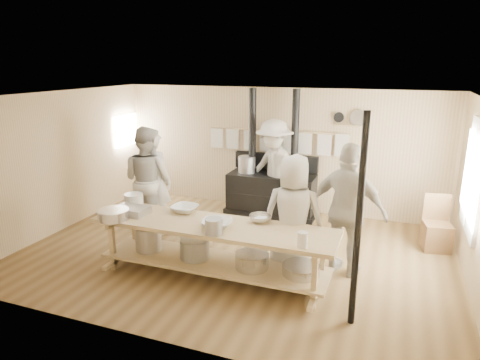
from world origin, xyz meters
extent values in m
plane|color=brown|center=(0.00, 0.00, 0.00)|extent=(7.00, 7.00, 0.00)
plane|color=tan|center=(0.00, 2.50, 1.30)|extent=(7.00, 0.00, 7.00)
plane|color=tan|center=(0.00, -2.50, 1.30)|extent=(7.00, 0.00, 7.00)
plane|color=tan|center=(-3.50, 0.00, 1.30)|extent=(0.00, 5.00, 5.00)
plane|color=#C5B992|center=(0.00, 0.00, 2.60)|extent=(7.00, 7.00, 0.00)
cube|color=beige|center=(3.47, 0.60, 1.50)|extent=(0.06, 1.35, 1.65)
plane|color=white|center=(3.43, 0.60, 1.50)|extent=(0.00, 1.50, 1.50)
cube|color=beige|center=(3.42, 0.60, 1.50)|extent=(0.02, 0.03, 1.50)
plane|color=white|center=(-3.45, 2.00, 1.60)|extent=(0.00, 0.90, 0.90)
cube|color=black|center=(0.00, 2.10, 0.42)|extent=(1.80, 0.70, 0.85)
cube|color=black|center=(0.00, 2.10, 0.05)|extent=(1.90, 0.75, 0.10)
cube|color=black|center=(0.00, 2.40, 1.05)|extent=(1.80, 0.12, 0.35)
cylinder|color=black|center=(-0.45, 2.15, 1.73)|extent=(0.15, 0.15, 1.75)
cylinder|color=black|center=(0.45, 2.15, 1.73)|extent=(0.15, 0.15, 1.75)
cylinder|color=#B2B2B7|center=(-0.55, 2.10, 1.02)|extent=(0.36, 0.36, 0.34)
cylinder|color=gray|center=(0.55, 2.05, 1.00)|extent=(0.30, 0.30, 0.30)
cylinder|color=tan|center=(0.00, 2.40, 1.72)|extent=(3.00, 0.04, 0.04)
cube|color=silver|center=(-1.35, 2.40, 1.50)|extent=(0.28, 0.01, 0.46)
cube|color=silver|center=(-0.96, 2.40, 1.50)|extent=(0.28, 0.01, 0.46)
cube|color=silver|center=(-0.58, 2.40, 1.50)|extent=(0.28, 0.01, 0.46)
cube|color=silver|center=(-0.19, 2.40, 1.50)|extent=(0.28, 0.01, 0.46)
cube|color=silver|center=(0.19, 2.40, 1.50)|extent=(0.28, 0.01, 0.46)
cube|color=silver|center=(0.58, 2.40, 1.50)|extent=(0.28, 0.01, 0.46)
cube|color=silver|center=(0.96, 2.40, 1.50)|extent=(0.28, 0.01, 0.46)
cube|color=silver|center=(1.35, 2.40, 1.50)|extent=(0.28, 0.01, 0.46)
cube|color=tan|center=(1.40, 2.42, 1.90)|extent=(0.50, 0.14, 0.03)
cylinder|color=black|center=(1.25, 2.44, 2.05)|extent=(0.20, 0.04, 0.20)
cylinder|color=silver|center=(1.62, 2.44, 2.05)|extent=(0.32, 0.03, 0.32)
cube|color=tan|center=(0.00, -0.90, 0.82)|extent=(3.60, 0.90, 0.06)
cube|color=tan|center=(0.00, -0.90, 0.25)|extent=(3.40, 0.80, 0.04)
cube|color=tan|center=(0.00, -0.90, 0.20)|extent=(3.30, 0.06, 0.06)
cube|color=tan|center=(-1.55, -1.20, 0.42)|extent=(0.07, 0.07, 0.85)
cube|color=tan|center=(-1.55, -0.60, 0.42)|extent=(0.07, 0.07, 0.85)
cube|color=tan|center=(1.55, -1.20, 0.42)|extent=(0.07, 0.07, 0.85)
cube|color=tan|center=(1.55, -0.60, 0.42)|extent=(0.07, 0.07, 0.85)
cylinder|color=#B2B2B7|center=(-1.10, -0.90, 0.46)|extent=(0.40, 0.40, 0.38)
cylinder|color=gray|center=(-0.30, -0.90, 0.42)|extent=(0.44, 0.44, 0.30)
cylinder|color=silver|center=(0.60, -0.90, 0.38)|extent=(0.48, 0.48, 0.22)
cylinder|color=silver|center=(1.30, -0.90, 0.34)|extent=(0.52, 0.52, 0.14)
cylinder|color=black|center=(2.05, -1.35, 1.30)|extent=(0.08, 0.08, 2.60)
imported|color=beige|center=(-1.80, 0.47, 0.96)|extent=(0.72, 0.49, 1.91)
imported|color=beige|center=(-1.88, 0.37, 1.00)|extent=(1.06, 0.87, 2.00)
imported|color=beige|center=(1.05, -0.36, 0.92)|extent=(0.94, 0.65, 1.84)
imported|color=beige|center=(1.79, -0.07, 1.00)|extent=(1.27, 0.80, 2.01)
imported|color=beige|center=(0.09, 1.95, 1.01)|extent=(1.50, 1.25, 2.01)
cube|color=brown|center=(3.15, 1.35, 0.23)|extent=(0.51, 0.51, 0.47)
cube|color=brown|center=(3.11, 1.54, 0.68)|extent=(0.44, 0.12, 0.52)
imported|color=white|center=(-0.62, -0.57, 0.90)|extent=(0.43, 0.43, 0.10)
imported|color=silver|center=(-1.55, -1.23, 0.90)|extent=(0.38, 0.38, 0.09)
imported|color=white|center=(0.10, -0.98, 0.90)|extent=(0.51, 0.51, 0.11)
imported|color=silver|center=(0.61, -0.57, 0.90)|extent=(0.45, 0.45, 0.10)
cube|color=#B2B2B7|center=(-1.34, -0.95, 0.91)|extent=(0.53, 0.37, 0.11)
cylinder|color=silver|center=(-1.46, -1.23, 0.92)|extent=(0.60, 0.60, 0.14)
cylinder|color=gray|center=(0.16, -1.23, 0.96)|extent=(0.31, 0.31, 0.22)
cylinder|color=white|center=(-1.55, -0.57, 0.94)|extent=(0.37, 0.37, 0.19)
cylinder|color=white|center=(1.38, -1.23, 0.95)|extent=(0.15, 0.15, 0.20)
camera|label=1|loc=(2.39, -6.15, 3.10)|focal=32.00mm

